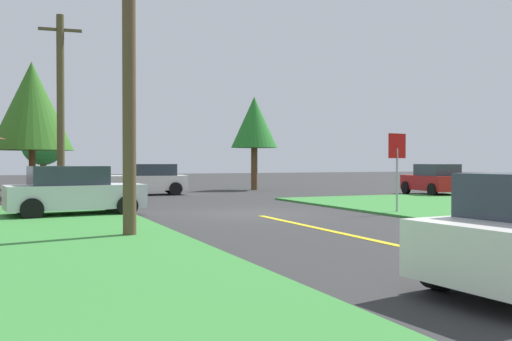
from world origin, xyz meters
The scene contains 11 objects.
ground_plane centered at (0.00, 0.00, 0.00)m, with size 120.00×120.00×0.00m, color #303030.
lane_stripe_center centered at (0.00, -8.00, 0.01)m, with size 0.20×14.00×0.01m, color yellow.
stop_sign centered at (4.51, -2.12, 1.93)m, with size 0.82×0.22×2.71m.
car_on_crossroad centered at (12.87, 5.86, 0.80)m, with size 2.36×4.03×1.62m.
parked_car_near_building centered at (-5.59, 1.30, 0.80)m, with size 4.37×2.32×1.62m.
car_approaching_junction centered at (-0.76, 12.04, 0.80)m, with size 4.29×2.36×1.62m.
utility_pole_near centered at (-4.94, -4.65, 4.37)m, with size 1.76×0.61×8.51m.
utility_pole_mid centered at (-5.42, 8.24, 4.15)m, with size 1.80×0.32×8.09m.
oak_tree_left centered at (-5.47, 20.99, 2.84)m, with size 2.71×2.71×4.22m.
pine_tree_center centered at (-6.45, 11.87, 4.44)m, with size 3.90×3.90×6.59m.
oak_tree_right centered at (6.39, 14.54, 4.12)m, with size 2.85×2.85×5.73m.
Camera 1 is at (-7.52, -18.07, 1.79)m, focal length 40.53 mm.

